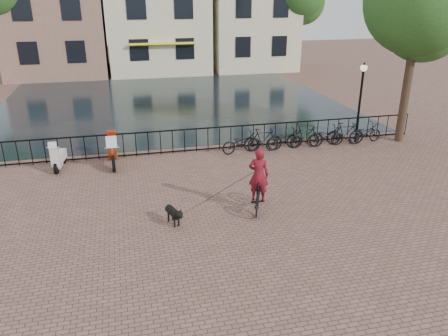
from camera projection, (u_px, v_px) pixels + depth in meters
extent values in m
plane|color=brown|center=(251.00, 253.00, 11.30)|extent=(100.00, 100.00, 0.00)
plane|color=black|center=(170.00, 102.00, 26.90)|extent=(20.00, 20.00, 0.00)
cube|color=black|center=(196.00, 129.00, 18.14)|extent=(20.00, 0.05, 0.05)
cube|color=black|center=(197.00, 150.00, 18.48)|extent=(20.00, 0.05, 0.05)
cube|color=#C3B993|center=(155.00, 2.00, 36.41)|extent=(8.00, 9.00, 11.00)
cube|color=yellow|center=(162.00, 44.00, 33.25)|extent=(5.00, 0.60, 0.15)
cylinder|color=black|center=(3.00, 38.00, 32.09)|extent=(0.36, 0.36, 6.30)
cylinder|color=black|center=(408.00, 79.00, 18.82)|extent=(0.36, 0.36, 5.60)
sphere|color=#254918|center=(420.00, 0.00, 17.62)|extent=(4.48, 4.48, 4.48)
cylinder|color=black|center=(295.00, 34.00, 37.13)|extent=(0.36, 0.36, 5.95)
cylinder|color=black|center=(359.00, 107.00, 19.11)|extent=(0.10, 0.10, 3.20)
sphere|color=beige|center=(364.00, 68.00, 18.47)|extent=(0.30, 0.30, 0.30)
imported|color=black|center=(258.00, 195.00, 13.36)|extent=(1.07, 1.78, 1.03)
imported|color=maroon|center=(259.00, 170.00, 13.05)|extent=(0.87, 0.72, 2.02)
imported|color=black|center=(241.00, 143.00, 18.19)|extent=(1.78, 0.84, 0.90)
imported|color=black|center=(263.00, 140.00, 18.38)|extent=(1.70, 0.60, 1.00)
imported|color=black|center=(284.00, 139.00, 18.60)|extent=(1.76, 0.74, 0.90)
imported|color=black|center=(305.00, 137.00, 18.79)|extent=(1.70, 0.61, 1.00)
imported|color=black|center=(325.00, 136.00, 19.01)|extent=(1.72, 0.60, 0.90)
imported|color=black|center=(345.00, 133.00, 19.20)|extent=(1.72, 0.74, 1.00)
imported|color=black|center=(365.00, 133.00, 19.42)|extent=(1.78, 0.84, 0.90)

